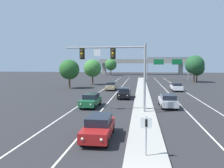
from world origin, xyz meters
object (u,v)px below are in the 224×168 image
object	(u,v)px
car_oncoming_black	(124,93)
tree_far_right_b	(197,69)
car_receding_silver	(168,101)
tree_far_right_a	(195,65)
car_oncoming_tan	(111,86)
median_sign_post	(146,130)
tree_far_left_c	(93,68)
car_oncoming_red	(99,127)
tree_far_left_a	(111,65)
car_receding_white	(176,87)
car_oncoming_green	(91,100)
highway_sign_gantry	(168,61)
tree_far_left_b	(69,70)
overhead_signal_mast	(118,62)

from	to	relation	value
car_oncoming_black	tree_far_right_b	size ratio (longest dim) A/B	0.75
car_receding_silver	car_oncoming_black	bearing A→B (deg)	132.41
tree_far_right_a	car_oncoming_tan	bearing A→B (deg)	-135.10
median_sign_post	car_oncoming_black	xyz separation A→B (m)	(-2.78, 20.64, -0.77)
tree_far_left_c	car_receding_silver	bearing A→B (deg)	-59.70
median_sign_post	car_oncoming_red	distance (m)	4.32
car_oncoming_black	tree_far_left_c	xyz separation A→B (m)	(-9.53, 19.85, 3.37)
tree_far_left_a	car_oncoming_tan	bearing A→B (deg)	-81.88
car_receding_white	tree_far_right_b	distance (m)	24.38
car_oncoming_green	tree_far_left_c	distance (m)	27.90
car_oncoming_tan	tree_far_right_b	bearing A→B (deg)	45.53
tree_far_right_a	highway_sign_gantry	bearing A→B (deg)	132.58
median_sign_post	car_oncoming_black	bearing A→B (deg)	97.68
tree_far_left_b	car_oncoming_red	bearing A→B (deg)	-67.30
overhead_signal_mast	tree_far_left_a	distance (m)	73.33
tree_far_left_b	tree_far_left_c	distance (m)	8.96
car_oncoming_green	tree_far_right_a	xyz separation A→B (m)	(21.11, 37.92, 4.19)
car_oncoming_green	tree_far_right_b	xyz separation A→B (m)	(22.24, 39.54, 3.10)
tree_far_left_b	highway_sign_gantry	bearing A→B (deg)	48.14
overhead_signal_mast	tree_far_left_b	size ratio (longest dim) A/B	1.38
car_oncoming_green	highway_sign_gantry	world-z (taller)	highway_sign_gantry
tree_far_right_b	tree_far_left_c	world-z (taller)	tree_far_left_c
median_sign_post	highway_sign_gantry	bearing A→B (deg)	81.99
car_oncoming_black	tree_far_right_a	world-z (taller)	tree_far_right_a
highway_sign_gantry	car_receding_silver	bearing A→B (deg)	-96.82
car_oncoming_red	tree_far_right_a	size ratio (longest dim) A/B	0.58
car_oncoming_green	highway_sign_gantry	bearing A→B (deg)	72.11
median_sign_post	car_oncoming_red	xyz separation A→B (m)	(-3.20, 2.80, -0.77)
car_receding_silver	tree_far_right_b	xyz separation A→B (m)	(12.98, 38.62, 3.10)
tree_far_right_a	car_oncoming_red	bearing A→B (deg)	-110.33
car_receding_white	tree_far_right_b	size ratio (longest dim) A/B	0.75
car_oncoming_black	tree_far_left_a	xyz separation A→B (m)	(-11.01, 62.85, 4.14)
overhead_signal_mast	median_sign_post	xyz separation A→B (m)	(2.68, -11.00, -3.80)
car_receding_white	tree_far_left_b	xyz separation A→B (m)	(-22.01, 1.40, 3.21)
tree_far_right_b	tree_far_left_a	xyz separation A→B (m)	(-29.71, 30.50, 1.05)
car_oncoming_red	car_oncoming_green	distance (m)	11.10
tree_far_left_b	car_oncoming_tan	bearing A→B (deg)	-10.22
car_oncoming_black	car_receding_silver	xyz separation A→B (m)	(5.73, -6.27, 0.00)
car_oncoming_red	tree_far_left_b	xyz separation A→B (m)	(-12.25, 29.29, 3.21)
overhead_signal_mast	tree_far_left_c	size ratio (longest dim) A/B	1.33
car_oncoming_green	tree_far_right_b	distance (m)	45.47
car_oncoming_tan	car_oncoming_green	bearing A→B (deg)	-90.32
car_receding_white	tree_far_left_c	bearing A→B (deg)	152.57
car_oncoming_tan	car_receding_silver	world-z (taller)	same
overhead_signal_mast	car_oncoming_tan	distance (m)	20.26
median_sign_post	tree_far_right_b	size ratio (longest dim) A/B	0.37
tree_far_right_b	tree_far_right_a	distance (m)	2.26
tree_far_right_b	tree_far_right_a	world-z (taller)	tree_far_right_a
overhead_signal_mast	car_receding_white	xyz separation A→B (m)	(9.25, 19.68, -4.56)
overhead_signal_mast	car_oncoming_red	bearing A→B (deg)	-93.58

